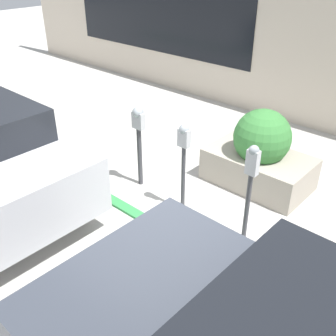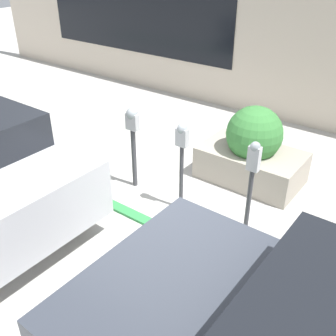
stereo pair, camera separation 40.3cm
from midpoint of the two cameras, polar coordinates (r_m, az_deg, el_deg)
The scene contains 7 objects.
ground_plane at distance 5.38m, azimuth 1.06°, elevation -8.22°, with size 40.00×40.00×0.00m, color beige.
curb_strip at distance 5.33m, azimuth 0.48°, elevation -8.45°, with size 19.00×0.16×0.04m.
building_facade at distance 8.31m, azimuth 22.98°, elevation 16.88°, with size 19.00×0.17×3.52m.
parking_meter_nearest at distance 4.77m, azimuth 14.30°, elevation -1.38°, with size 0.15×0.12×1.34m.
parking_meter_second at distance 5.21m, azimuth 4.52°, elevation 2.58°, with size 0.16×0.14×1.31m.
parking_meter_middle at distance 5.81m, azimuth -2.29°, elevation 5.35°, with size 0.20×0.17×1.29m.
planter_box at distance 6.21m, azimuth 15.01°, elevation 1.76°, with size 1.58×0.96×1.23m.
Camera 1 is at (-2.93, 3.07, 3.32)m, focal length 42.00 mm.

